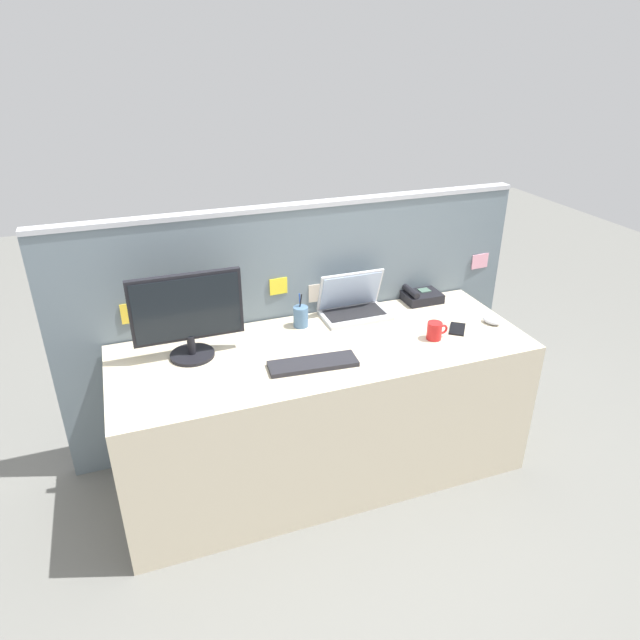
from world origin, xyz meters
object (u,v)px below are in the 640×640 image
object	(u,v)px
laptop	(353,304)
computer_mouse_right_hand	(491,321)
desktop_monitor	(187,313)
keyboard_main	(313,364)
desk_phone	(421,296)
coffee_mug	(435,331)
cell_phone_black_slab	(457,329)
pen_cup	(301,316)

from	to	relation	value
laptop	computer_mouse_right_hand	xyz separation A→B (m)	(0.64, -0.35, -0.05)
desktop_monitor	laptop	bearing A→B (deg)	9.69
keyboard_main	computer_mouse_right_hand	size ratio (longest dim) A/B	4.05
laptop	desk_phone	world-z (taller)	laptop
laptop	desk_phone	distance (m)	0.43
desk_phone	coffee_mug	world-z (taller)	coffee_mug
desk_phone	cell_phone_black_slab	world-z (taller)	desk_phone
laptop	pen_cup	bearing A→B (deg)	-173.37
computer_mouse_right_hand	desk_phone	bearing A→B (deg)	96.33
keyboard_main	coffee_mug	distance (m)	0.65
desktop_monitor	pen_cup	xyz separation A→B (m)	(0.57, 0.11, -0.17)
desktop_monitor	coffee_mug	world-z (taller)	desktop_monitor
keyboard_main	pen_cup	size ratio (longest dim) A/B	2.28
pen_cup	coffee_mug	xyz separation A→B (m)	(0.58, -0.36, -0.01)
keyboard_main	desk_phone	bearing A→B (deg)	34.63
desktop_monitor	cell_phone_black_slab	distance (m)	1.34
pen_cup	coffee_mug	distance (m)	0.68
pen_cup	coffee_mug	world-z (taller)	pen_cup
laptop	desk_phone	bearing A→B (deg)	4.07
computer_mouse_right_hand	pen_cup	xyz separation A→B (m)	(-0.94, 0.31, 0.04)
coffee_mug	keyboard_main	bearing A→B (deg)	-176.46
keyboard_main	cell_phone_black_slab	distance (m)	0.81
laptop	pen_cup	xyz separation A→B (m)	(-0.30, -0.04, -0.01)
desk_phone	coffee_mug	xyz separation A→B (m)	(-0.16, -0.42, 0.01)
desktop_monitor	laptop	distance (m)	0.90
desktop_monitor	coffee_mug	bearing A→B (deg)	-11.89
desktop_monitor	cell_phone_black_slab	world-z (taller)	desktop_monitor
desk_phone	desktop_monitor	bearing A→B (deg)	-172.14
desktop_monitor	keyboard_main	distance (m)	0.61
coffee_mug	desktop_monitor	bearing A→B (deg)	168.11
desktop_monitor	keyboard_main	world-z (taller)	desktop_monitor
computer_mouse_right_hand	cell_phone_black_slab	size ratio (longest dim) A/B	0.74
desktop_monitor	computer_mouse_right_hand	world-z (taller)	desktop_monitor
laptop	desk_phone	size ratio (longest dim) A/B	1.72
laptop	computer_mouse_right_hand	distance (m)	0.73
coffee_mug	laptop	bearing A→B (deg)	124.73
keyboard_main	pen_cup	xyz separation A→B (m)	(0.07, 0.40, 0.04)
desktop_monitor	cell_phone_black_slab	bearing A→B (deg)	-8.58
laptop	keyboard_main	world-z (taller)	laptop
computer_mouse_right_hand	coffee_mug	size ratio (longest dim) A/B	0.90
coffee_mug	pen_cup	bearing A→B (deg)	148.25
laptop	pen_cup	world-z (taller)	laptop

